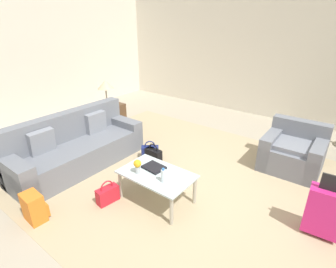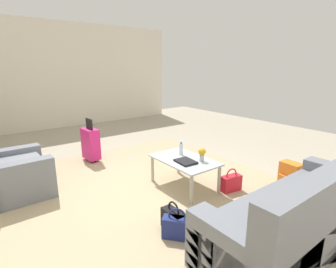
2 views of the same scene
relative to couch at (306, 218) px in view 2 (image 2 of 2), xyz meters
The scene contains 14 objects.
ground_plane 2.30m from the couch, 15.28° to the left, with size 12.00×12.00×0.00m, color #A89E89.
wall_right 7.38m from the couch, ahead, with size 0.12×8.00×3.10m, color silver.
area_rug 1.81m from the couch, 26.62° to the left, with size 5.20×4.40×0.01m, color tan.
couch is the anchor object (origin of this frame).
armchair 3.84m from the couch, 36.21° to the left, with size 0.97×0.89×0.81m.
coffee_table 1.80m from the couch, ahead, with size 1.03×0.65×0.45m.
water_bottle 2.01m from the couch, ahead, with size 0.06×0.06×0.20m.
coffee_table_book 1.69m from the couch, ahead, with size 0.30×0.24×0.03m, color black.
flower_vase 1.60m from the couch, ahead, with size 0.11×0.11×0.21m.
suitcase_magenta 3.88m from the couch, 11.90° to the left, with size 0.42×0.25×0.85m.
handbag_black 1.39m from the couch, 42.42° to the left, with size 0.32×0.15×0.36m.
handbag_red 1.33m from the couch, 16.37° to the right, with size 0.19×0.34×0.36m.
handbag_navy 1.34m from the couch, 47.93° to the left, with size 0.34×0.31×0.36m.
backpack_orange 1.44m from the couch, 56.18° to the right, with size 0.31×0.26×0.40m.
Camera 2 is at (-3.24, 1.98, 1.82)m, focal length 28.00 mm.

